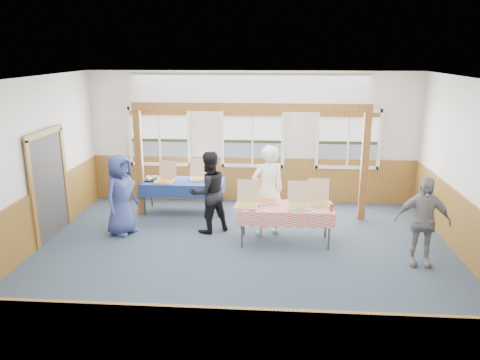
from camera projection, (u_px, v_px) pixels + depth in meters
name	position (u px, v px, depth m)	size (l,w,h in m)	color
floor	(243.00, 260.00, 8.48)	(8.00, 8.00, 0.00)	#2C3948
ceiling	(243.00, 80.00, 7.62)	(8.00, 8.00, 0.00)	white
wall_back	(253.00, 138.00, 11.41)	(8.00, 8.00, 0.00)	silver
wall_front	(220.00, 264.00, 4.69)	(8.00, 8.00, 0.00)	silver
wall_left	(20.00, 170.00, 8.33)	(8.00, 8.00, 0.00)	silver
wainscot_back	(252.00, 179.00, 11.67)	(7.98, 0.05, 1.10)	brown
wainscot_front	(222.00, 353.00, 4.99)	(7.98, 0.05, 1.10)	brown
wainscot_left	(28.00, 226.00, 8.61)	(0.05, 6.98, 1.10)	brown
wainscot_right	(473.00, 238.00, 8.05)	(0.05, 6.98, 1.10)	brown
cased_opening	(49.00, 186.00, 9.34)	(0.06, 1.30, 2.10)	#343434
window_left	(159.00, 134.00, 11.51)	(1.56, 0.10, 1.46)	white
window_mid	(253.00, 135.00, 11.35)	(1.56, 0.10, 1.46)	white
window_right	(348.00, 136.00, 11.19)	(1.56, 0.10, 1.46)	white
post_left	(139.00, 163.00, 10.54)	(0.15, 0.15, 2.40)	#5F3315
post_right	(364.00, 167.00, 10.19)	(0.15, 0.15, 2.40)	#5F3315
cross_beam	(250.00, 107.00, 10.02)	(5.15, 0.18, 0.18)	#5F3315
table_left	(183.00, 183.00, 10.79)	(2.00, 1.19, 0.76)	#343434
table_right	(285.00, 209.00, 9.06)	(1.97, 1.26, 0.76)	#343434
pizza_box_a	(165.00, 179.00, 10.69)	(0.46, 0.54, 0.44)	tan
pizza_box_b	(199.00, 176.00, 10.89)	(0.50, 0.57, 0.45)	tan
pizza_box_c	(247.00, 203.00, 8.99)	(0.47, 0.55, 0.47)	tan
pizza_box_d	(267.00, 199.00, 9.24)	(0.48, 0.55, 0.44)	tan
pizza_box_e	(299.00, 204.00, 8.94)	(0.43, 0.52, 0.46)	tan
pizza_box_f	(319.00, 201.00, 9.12)	(0.42, 0.51, 0.46)	tan
veggie_tray	(151.00, 179.00, 10.82)	(0.39, 0.39, 0.09)	black
drink_glass	(331.00, 207.00, 8.73)	(0.07, 0.07, 0.15)	#974A19
woman_white	(268.00, 191.00, 9.41)	(0.68, 0.45, 1.87)	white
woman_black	(209.00, 192.00, 9.59)	(0.83, 0.65, 1.71)	black
man_blue	(121.00, 195.00, 9.48)	(0.82, 0.53, 1.67)	navy
person_grey	(422.00, 221.00, 8.10)	(0.94, 0.39, 1.61)	gray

